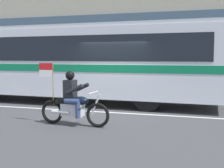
{
  "coord_description": "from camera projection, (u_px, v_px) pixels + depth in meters",
  "views": [
    {
      "loc": [
        3.12,
        -10.5,
        1.96
      ],
      "look_at": [
        0.2,
        -0.82,
        1.03
      ],
      "focal_mm": 47.78,
      "sensor_mm": 36.0,
      "label": 1
    }
  ],
  "objects": [
    {
      "name": "motorcycle_with_rider",
      "position": [
        73.0,
        102.0,
        8.48
      ],
      "size": [
        2.2,
        0.64,
        1.78
      ],
      "color": "black",
      "rests_on": "ground_plane"
    },
    {
      "name": "sidewalk_curb",
      "position": [
        140.0,
        92.0,
        15.94
      ],
      "size": [
        28.0,
        3.8,
        0.15
      ],
      "primitive_type": "cube",
      "color": "#B7B2A8",
      "rests_on": "ground_plane"
    },
    {
      "name": "transit_bus",
      "position": [
        75.0,
        59.0,
        12.65
      ],
      "size": [
        12.25,
        3.0,
        3.22
      ],
      "color": "silver",
      "rests_on": "ground_plane"
    },
    {
      "name": "fire_hydrant",
      "position": [
        46.0,
        83.0,
        16.55
      ],
      "size": [
        0.22,
        0.3,
        0.75
      ],
      "color": "#4C8C3F",
      "rests_on": "sidewalk_curb"
    },
    {
      "name": "ground_plane",
      "position": [
        113.0,
        110.0,
        11.09
      ],
      "size": [
        60.0,
        60.0,
        0.0
      ],
      "primitive_type": "plane",
      "color": "#3D3D3F"
    },
    {
      "name": "lane_center_stripe",
      "position": [
        108.0,
        112.0,
        10.52
      ],
      "size": [
        26.6,
        0.14,
        0.01
      ],
      "primitive_type": "cube",
      "color": "silver",
      "rests_on": "ground_plane"
    }
  ]
}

